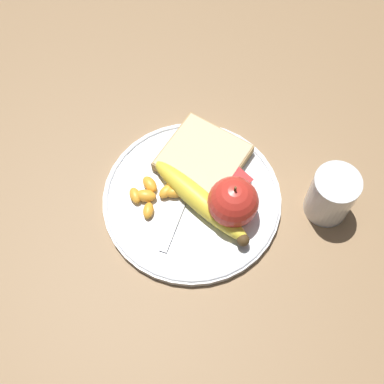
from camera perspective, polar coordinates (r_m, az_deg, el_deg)
The scene contains 14 objects.
ground_plane at distance 0.83m, azimuth -0.00°, elevation -0.99°, with size 3.00×3.00×0.00m, color olive.
plate at distance 0.82m, azimuth -0.00°, elevation -0.75°, with size 0.27×0.27×0.01m.
juice_glass at distance 0.81m, azimuth 14.62°, elevation -0.40°, with size 0.07×0.07×0.09m.
apple at distance 0.77m, azimuth 4.41°, elevation -1.07°, with size 0.07×0.07×0.08m.
banana at distance 0.79m, azimuth 0.89°, elevation -1.01°, with size 0.19×0.04×0.03m.
bread_slice at distance 0.84m, azimuth 1.20°, elevation 3.68°, with size 0.14×0.14×0.02m.
fork at distance 0.82m, azimuth -0.60°, elevation -0.00°, with size 0.09×0.16×0.00m.
jam_packet at distance 0.82m, azimuth 4.41°, elevation 1.23°, with size 0.05×0.04×0.02m.
orange_segment_0 at distance 0.81m, azimuth -6.09°, elevation -0.38°, with size 0.03×0.03×0.02m.
orange_segment_1 at distance 0.81m, azimuth -2.68°, elevation 0.11°, with size 0.02×0.03×0.02m.
orange_segment_2 at distance 0.81m, azimuth -4.96°, elevation -0.40°, with size 0.04×0.04×0.02m.
orange_segment_3 at distance 0.81m, azimuth -1.86°, elevation -0.01°, with size 0.03×0.03×0.02m.
orange_segment_4 at distance 0.80m, azimuth -4.68°, elevation -1.97°, with size 0.03×0.03×0.01m.
orange_segment_5 at distance 0.82m, azimuth -4.52°, elevation 0.84°, with size 0.03×0.02×0.02m.
Camera 1 is at (0.25, -0.25, 0.75)m, focal length 50.00 mm.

